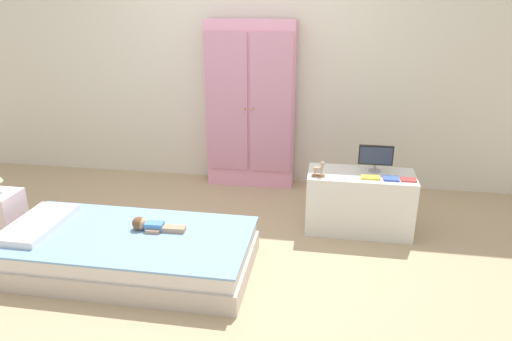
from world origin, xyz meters
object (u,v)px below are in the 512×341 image
object	(u,v)px
doll	(149,225)
wardrobe	(251,106)
book_yellow	(370,177)
tv_stand	(359,202)
rocking_horse_toy	(320,169)
nightstand	(2,218)
book_red	(408,180)
bed	(128,251)
book_blue	(391,179)
tv_monitor	(376,157)

from	to	relation	value
doll	wardrobe	size ratio (longest dim) A/B	0.24
doll	book_yellow	size ratio (longest dim) A/B	2.67
tv_stand	book_yellow	distance (m)	0.28
doll	rocking_horse_toy	distance (m)	1.39
nightstand	book_yellow	distance (m)	2.93
doll	book_red	size ratio (longest dim) A/B	3.31
doll	book_red	bearing A→B (deg)	20.44
bed	nightstand	xyz separation A→B (m)	(-1.13, 0.19, 0.08)
bed	doll	world-z (taller)	doll
wardrobe	doll	bearing A→B (deg)	-105.32
book_blue	book_red	size ratio (longest dim) A/B	1.02
tv_monitor	rocking_horse_toy	distance (m)	0.49
tv_monitor	book_red	distance (m)	0.32
nightstand	book_yellow	size ratio (longest dim) A/B	2.94
bed	book_blue	size ratio (longest dim) A/B	14.69
nightstand	book_blue	bearing A→B (deg)	11.39
tv_monitor	book_yellow	world-z (taller)	tv_monitor
bed	tv_monitor	distance (m)	2.07
wardrobe	book_blue	bearing A→B (deg)	-36.74
nightstand	book_red	bearing A→B (deg)	10.92
tv_monitor	book_red	world-z (taller)	tv_monitor
tv_monitor	book_yellow	distance (m)	0.21
doll	rocking_horse_toy	world-z (taller)	rocking_horse_toy
rocking_horse_toy	book_blue	size ratio (longest dim) A/B	1.06
wardrobe	tv_stand	size ratio (longest dim) A/B	1.92
bed	rocking_horse_toy	distance (m)	1.59
tv_monitor	book_red	size ratio (longest dim) A/B	2.33
doll	book_yellow	bearing A→B (deg)	23.80
book_yellow	wardrobe	bearing A→B (deg)	139.60
doll	book_yellow	world-z (taller)	book_yellow
doll	nightstand	distance (m)	1.27
wardrobe	book_red	size ratio (longest dim) A/B	13.95
book_blue	book_yellow	bearing A→B (deg)	180.00
tv_stand	rocking_horse_toy	distance (m)	0.48
doll	bed	bearing A→B (deg)	-145.49
book_red	book_blue	bearing A→B (deg)	180.00
bed	book_blue	xyz separation A→B (m)	(1.88, 0.79, 0.38)
doll	rocking_horse_toy	xyz separation A→B (m)	(1.19, 0.67, 0.26)
rocking_horse_toy	book_yellow	distance (m)	0.41
nightstand	book_red	xyz separation A→B (m)	(3.14, 0.61, 0.29)
rocking_horse_toy	wardrobe	bearing A→B (deg)	126.42
rocking_horse_toy	book_blue	distance (m)	0.56
wardrobe	tv_stand	distance (m)	1.50
wardrobe	bed	bearing A→B (deg)	-108.53
rocking_horse_toy	book_red	xyz separation A→B (m)	(0.69, 0.03, -0.06)
rocking_horse_toy	book_red	distance (m)	0.70
tv_monitor	book_red	bearing A→B (deg)	-32.60
wardrobe	book_red	xyz separation A→B (m)	(1.42, -0.96, -0.32)
wardrobe	tv_monitor	world-z (taller)	wardrobe
tv_stand	book_yellow	world-z (taller)	book_yellow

